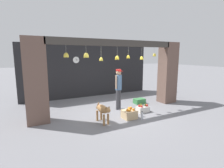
# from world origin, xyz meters

# --- Properties ---
(ground_plane) EXTENTS (60.00, 60.00, 0.00)m
(ground_plane) POSITION_xyz_m (0.00, 0.00, 0.00)
(ground_plane) COLOR slate
(shop_back_wall) EXTENTS (7.03, 0.12, 2.80)m
(shop_back_wall) POSITION_xyz_m (0.00, 3.10, 1.40)
(shop_back_wall) COLOR #232326
(shop_back_wall) RESTS_ON ground_plane
(shop_pillar_left) EXTENTS (0.70, 0.60, 2.80)m
(shop_pillar_left) POSITION_xyz_m (-2.87, 0.30, 1.40)
(shop_pillar_left) COLOR brown
(shop_pillar_left) RESTS_ON ground_plane
(shop_pillar_right) EXTENTS (0.70, 0.60, 2.80)m
(shop_pillar_right) POSITION_xyz_m (2.87, 0.30, 1.40)
(shop_pillar_right) COLOR brown
(shop_pillar_right) RESTS_ON ground_plane
(storefront_awning) EXTENTS (5.13, 0.26, 0.80)m
(storefront_awning) POSITION_xyz_m (-0.02, 0.12, 2.65)
(storefront_awning) COLOR #3D3833
(dog) EXTENTS (0.30, 0.92, 0.66)m
(dog) POSITION_xyz_m (-0.95, -0.74, 0.44)
(dog) COLOR #9E7042
(dog) RESTS_ON ground_plane
(shopkeeper) EXTENTS (0.33, 0.30, 1.67)m
(shopkeeper) POSITION_xyz_m (0.24, 0.34, 0.98)
(shopkeeper) COLOR #424247
(shopkeeper) RESTS_ON ground_plane
(fruit_crate_oranges) EXTENTS (0.46, 0.44, 0.38)m
(fruit_crate_oranges) POSITION_xyz_m (0.06, -0.77, 0.16)
(fruit_crate_oranges) COLOR tan
(fruit_crate_oranges) RESTS_ON ground_plane
(fruit_crate_apples) EXTENTS (0.46, 0.33, 0.32)m
(fruit_crate_apples) POSITION_xyz_m (0.92, -0.42, 0.13)
(fruit_crate_apples) COLOR silver
(fruit_crate_apples) RESTS_ON ground_plane
(produce_box_green) EXTENTS (0.50, 0.35, 0.22)m
(produce_box_green) POSITION_xyz_m (1.54, 0.65, 0.11)
(produce_box_green) COLOR #387A42
(produce_box_green) RESTS_ON ground_plane
(water_bottle) EXTENTS (0.08, 0.08, 0.29)m
(water_bottle) POSITION_xyz_m (0.40, -1.07, 0.14)
(water_bottle) COLOR silver
(water_bottle) RESTS_ON ground_plane
(wall_clock) EXTENTS (0.35, 0.03, 0.35)m
(wall_clock) POSITION_xyz_m (-0.74, 3.02, 1.98)
(wall_clock) COLOR black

